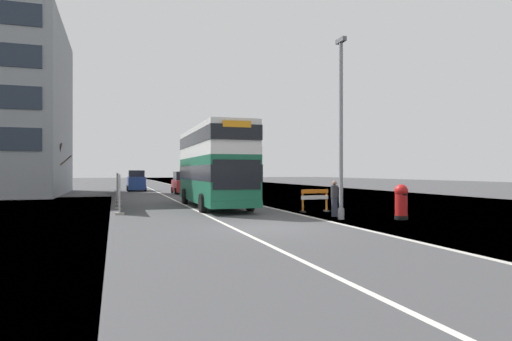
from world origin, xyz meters
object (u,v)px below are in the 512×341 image
object	(u,v)px
roadworks_barrier	(315,198)
car_receding_mid	(136,181)
lamppost_foreground	(341,134)
double_decker_bus	(214,165)
car_oncoming_near	(184,183)
pedestrian_at_kerb	(334,199)
red_pillar_postbox	(401,200)

from	to	relation	value
roadworks_barrier	car_receding_mid	world-z (taller)	car_receding_mid
lamppost_foreground	car_receding_mid	world-z (taller)	lamppost_foreground
lamppost_foreground	double_decker_bus	bearing A→B (deg)	114.72
roadworks_barrier	car_oncoming_near	size ratio (longest dim) A/B	0.37
car_receding_mid	pedestrian_at_kerb	bearing A→B (deg)	-76.38
car_receding_mid	double_decker_bus	bearing A→B (deg)	-81.94
car_oncoming_near	pedestrian_at_kerb	size ratio (longest dim) A/B	2.50
lamppost_foreground	car_oncoming_near	distance (m)	25.60
pedestrian_at_kerb	double_decker_bus	bearing A→B (deg)	119.68
red_pillar_postbox	car_oncoming_near	size ratio (longest dim) A/B	0.37
lamppost_foreground	red_pillar_postbox	size ratio (longest dim) A/B	5.16
car_oncoming_near	lamppost_foreground	bearing A→B (deg)	-82.63
lamppost_foreground	roadworks_barrier	bearing A→B (deg)	83.50
double_decker_bus	car_receding_mid	world-z (taller)	double_decker_bus
lamppost_foreground	car_receding_mid	size ratio (longest dim) A/B	1.78
double_decker_bus	pedestrian_at_kerb	world-z (taller)	double_decker_bus
car_oncoming_near	car_receding_mid	bearing A→B (deg)	118.83
red_pillar_postbox	roadworks_barrier	distance (m)	4.91
car_oncoming_near	red_pillar_postbox	bearing A→B (deg)	-77.46
car_oncoming_near	double_decker_bus	bearing A→B (deg)	-92.33
car_oncoming_near	pedestrian_at_kerb	world-z (taller)	car_oncoming_near
red_pillar_postbox	car_receding_mid	world-z (taller)	car_receding_mid
pedestrian_at_kerb	roadworks_barrier	bearing A→B (deg)	87.07
red_pillar_postbox	car_receding_mid	bearing A→B (deg)	106.44
lamppost_foreground	red_pillar_postbox	bearing A→B (deg)	-18.81
double_decker_bus	car_oncoming_near	distance (m)	16.75
red_pillar_postbox	car_oncoming_near	world-z (taller)	car_oncoming_near
double_decker_bus	car_receding_mid	distance (m)	24.39
red_pillar_postbox	lamppost_foreground	bearing A→B (deg)	161.19
roadworks_barrier	car_receding_mid	bearing A→B (deg)	104.92
car_oncoming_near	pedestrian_at_kerb	xyz separation A→B (m)	(3.54, -24.08, -0.13)
double_decker_bus	lamppost_foreground	distance (m)	9.52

